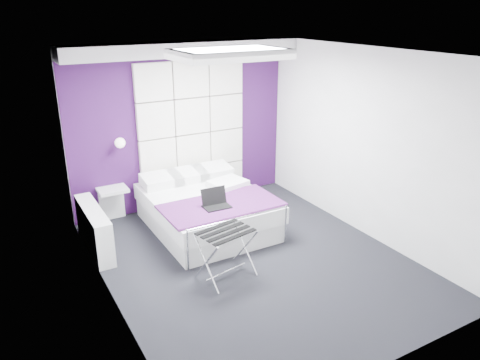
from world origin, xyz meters
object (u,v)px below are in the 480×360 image
object	(u,v)px
wall_lamp	(119,142)
radiator	(94,229)
bed	(206,209)
nightstand	(113,190)
luggage_rack	(226,254)
laptop	(215,202)

from	to	relation	value
wall_lamp	radiator	xyz separation A→B (m)	(-0.64, -0.76, -0.92)
radiator	bed	size ratio (longest dim) A/B	0.62
nightstand	wall_lamp	bearing A→B (deg)	12.80
bed	luggage_rack	world-z (taller)	bed
wall_lamp	bed	size ratio (longest dim) A/B	0.08
luggage_rack	bed	bearing A→B (deg)	62.75
luggage_rack	radiator	bearing A→B (deg)	118.37
radiator	luggage_rack	xyz separation A→B (m)	(1.21, -1.46, 0.01)
luggage_rack	laptop	xyz separation A→B (m)	(0.29, 0.84, 0.30)
bed	laptop	world-z (taller)	laptop
wall_lamp	radiator	size ratio (longest dim) A/B	0.12
wall_lamp	radiator	world-z (taller)	wall_lamp
nightstand	luggage_rack	size ratio (longest dim) A/B	0.69
wall_lamp	laptop	bearing A→B (deg)	-58.32
laptop	radiator	bearing A→B (deg)	159.39
wall_lamp	luggage_rack	distance (m)	2.47
bed	laptop	xyz separation A→B (m)	(-0.10, -0.49, 0.32)
radiator	luggage_rack	world-z (taller)	luggage_rack
radiator	wall_lamp	bearing A→B (deg)	49.90
wall_lamp	luggage_rack	bearing A→B (deg)	-75.69
wall_lamp	luggage_rack	xyz separation A→B (m)	(0.57, -2.22, -0.91)
laptop	bed	bearing A→B (deg)	80.73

